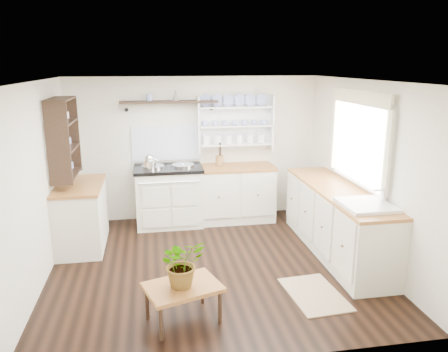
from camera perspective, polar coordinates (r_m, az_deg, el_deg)
The scene contains 19 objects.
floor at distance 5.69m, azimuth -1.55°, elevation -11.50°, with size 4.00×3.80×0.01m, color black.
wall_back at distance 7.13m, azimuth -3.80°, elevation 3.60°, with size 4.00×0.02×2.30m, color beige.
wall_right at distance 5.90m, azimuth 17.96°, elevation 0.61°, with size 0.02×3.80×2.30m, color beige.
wall_left at distance 5.40m, azimuth -23.16°, elevation -1.13°, with size 0.02×3.80×2.30m, color beige.
ceiling at distance 5.12m, azimuth -1.73°, elevation 12.31°, with size 4.00×3.80×0.01m, color white.
window at distance 5.93m, azimuth 17.17°, elevation 4.83°, with size 0.08×1.55×1.22m.
aga_cooker at distance 6.94m, azimuth -7.19°, elevation -2.51°, with size 1.05×0.73×0.97m.
back_cabinets at distance 7.09m, azimuth 1.38°, elevation -2.17°, with size 1.27×0.63×0.90m.
right_cabinets at distance 6.06m, azimuth 14.49°, elevation -5.62°, with size 0.62×2.43×0.90m.
belfast_sink at distance 5.31m, azimuth 17.99°, elevation -4.85°, with size 0.55×0.60×0.45m.
left_cabinets at distance 6.38m, azimuth -18.13°, elevation -4.85°, with size 0.62×1.13×0.90m.
plate_rack at distance 7.12m, azimuth 1.42°, elevation 6.93°, with size 1.20×0.22×0.90m.
high_shelf at distance 6.88m, azimuth -7.16°, elevation 9.50°, with size 1.50×0.29×0.16m.
left_shelving at distance 6.14m, azimuth -20.22°, elevation 4.76°, with size 0.28×0.80×1.05m, color black.
kettle at distance 6.67m, azimuth -9.70°, elevation 1.78°, with size 0.19×0.19×0.24m, color silver, non-canonical shape.
utensil_crock at distance 7.00m, azimuth -0.58°, elevation 2.05°, with size 0.13×0.13×0.15m, color olive.
center_table at distance 4.45m, azimuth -5.39°, elevation -14.56°, with size 0.83×0.70×0.39m.
potted_plant at distance 4.32m, azimuth -5.49°, elevation -11.21°, with size 0.44×0.38×0.49m, color #3F7233.
floor_rug at distance 5.12m, azimuth 11.74°, elevation -14.88°, with size 0.55×0.85×0.02m, color olive.
Camera 1 is at (-0.72, -5.07, 2.50)m, focal length 35.00 mm.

